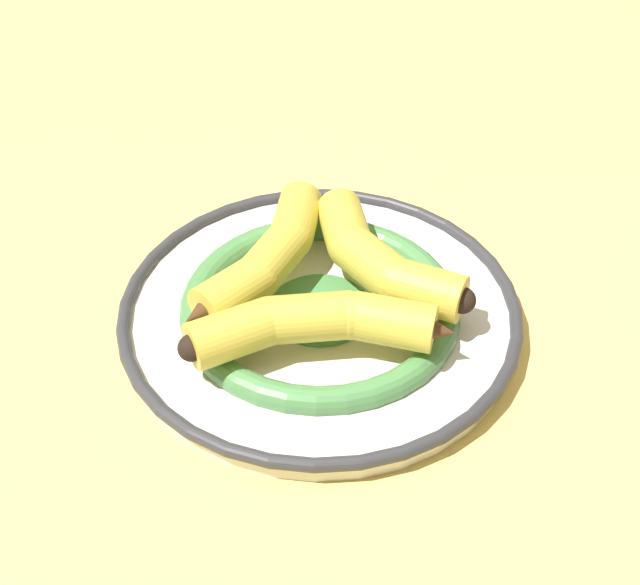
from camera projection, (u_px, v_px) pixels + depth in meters
name	position (u px, v px, depth m)	size (l,w,h in m)	color
ground_plane	(274.00, 324.00, 0.76)	(2.80, 2.80, 0.00)	#E5CC6B
decorative_bowl	(320.00, 311.00, 0.75)	(0.34, 0.34, 0.03)	white
banana_a	(267.00, 258.00, 0.74)	(0.20, 0.07, 0.04)	gold
banana_b	(376.00, 257.00, 0.74)	(0.10, 0.18, 0.04)	gold
banana_c	(317.00, 324.00, 0.68)	(0.15, 0.18, 0.04)	gold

